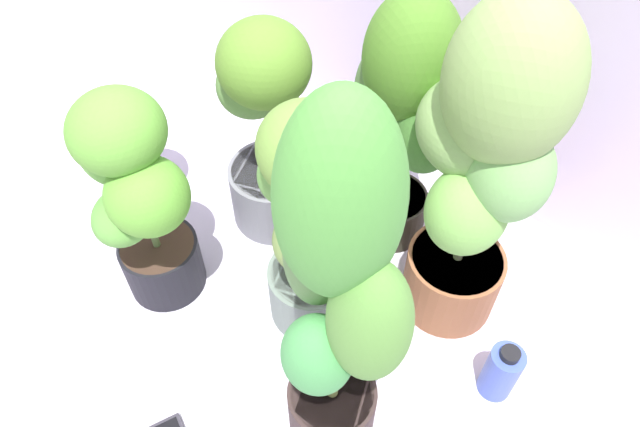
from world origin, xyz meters
name	(u,v)px	position (x,y,z in m)	size (l,w,h in m)	color
ground_plane	(270,331)	(0.00, 0.00, 0.00)	(8.00, 8.00, 0.00)	silver
potted_plant_back_left	(267,128)	(-0.30, 0.34, 0.35)	(0.32, 0.28, 0.69)	gray
potted_plant_front_left	(137,194)	(-0.34, -0.08, 0.39)	(0.42, 0.31, 0.68)	black
potted_plant_front_right	(337,303)	(0.30, -0.09, 0.57)	(0.31, 0.27, 1.02)	#342523
potted_plant_back_right	(483,167)	(0.31, 0.40, 0.54)	(0.42, 0.38, 0.95)	brown
potted_plant_center	(310,222)	(0.04, 0.13, 0.39)	(0.33, 0.29, 0.72)	slate
potted_plant_back_center	(405,106)	(0.03, 0.52, 0.49)	(0.40, 0.36, 0.81)	#2B291E
floor_fan	(128,131)	(-0.67, 0.11, 0.28)	(0.30, 0.30, 0.42)	#1F242A
nutrient_bottle	(501,372)	(0.56, 0.26, 0.09)	(0.09, 0.09, 0.19)	#445CC2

